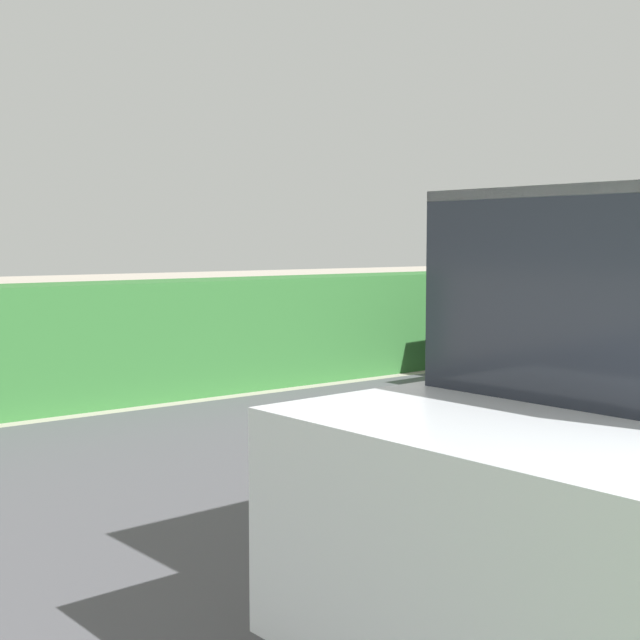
% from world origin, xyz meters
% --- Properties ---
extents(road_strip, '(28.00, 6.66, 0.01)m').
position_xyz_m(road_strip, '(0.00, 4.56, 0.01)').
color(road_strip, '#4C4C51').
rests_on(road_strip, ground).
extents(garden_hedge, '(15.69, 0.81, 1.17)m').
position_xyz_m(garden_hedge, '(0.56, 8.52, 0.59)').
color(garden_hedge, '#2D662D').
rests_on(garden_hedge, ground).
extents(neighbour_car_near, '(4.60, 1.86, 1.59)m').
position_xyz_m(neighbour_car_near, '(5.78, 6.11, 0.73)').
color(neighbour_car_near, black).
rests_on(neighbour_car_near, road_strip).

